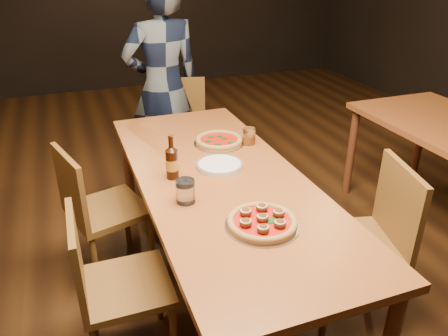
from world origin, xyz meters
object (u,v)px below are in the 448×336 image
object	(u,v)px
table_main	(221,189)
beer_bottle	(172,163)
chair_end	(178,139)
plate_stack	(220,165)
amber_glass	(249,136)
water_glass	(185,191)
chair_main_nw	(126,285)
pizza_meatball	(262,222)
pizza_margherita	(219,141)
chair_main_e	(354,243)
diner	(163,88)
chair_main_sw	(108,208)

from	to	relation	value
table_main	beer_bottle	world-z (taller)	beer_bottle
table_main	chair_end	xyz separation A→B (m)	(0.09, 1.21, -0.21)
plate_stack	amber_glass	distance (m)	0.36
plate_stack	water_glass	bearing A→B (deg)	-133.50
chair_main_nw	pizza_meatball	distance (m)	0.69
chair_main_nw	pizza_margherita	world-z (taller)	chair_main_nw
table_main	pizza_meatball	distance (m)	0.49
chair_main_nw	pizza_meatball	xyz separation A→B (m)	(0.56, -0.22, 0.35)
chair_main_e	diner	xyz separation A→B (m)	(-0.54, 1.76, 0.38)
beer_bottle	diner	distance (m)	1.34
pizza_meatball	amber_glass	bearing A→B (deg)	70.28
plate_stack	chair_end	bearing A→B (deg)	87.03
chair_end	diner	world-z (taller)	diner
amber_glass	beer_bottle	bearing A→B (deg)	-153.25
chair_main_nw	table_main	bearing A→B (deg)	-64.87
chair_end	pizza_meatball	xyz separation A→B (m)	(-0.08, -1.69, 0.30)
chair_end	chair_main_nw	bearing A→B (deg)	-96.57
pizza_margherita	amber_glass	xyz separation A→B (m)	(0.17, -0.06, 0.03)
table_main	chair_end	world-z (taller)	chair_end
chair_main_sw	pizza_margherita	world-z (taller)	chair_main_sw
pizza_meatball	amber_glass	xyz separation A→B (m)	(0.29, 0.81, 0.03)
chair_main_e	plate_stack	xyz separation A→B (m)	(-0.54, 0.48, 0.31)
pizza_meatball	beer_bottle	size ratio (longest dim) A/B	1.39
chair_main_sw	pizza_margherita	bearing A→B (deg)	-108.28
amber_glass	plate_stack	bearing A→B (deg)	-138.59
chair_main_e	amber_glass	bearing A→B (deg)	-144.61
chair_main_e	plate_stack	bearing A→B (deg)	-117.03
chair_main_sw	chair_main_e	world-z (taller)	chair_main_e
pizza_margherita	chair_end	bearing A→B (deg)	93.23
chair_end	beer_bottle	xyz separation A→B (m)	(-0.32, -1.14, 0.36)
pizza_meatball	diner	size ratio (longest dim) A/B	0.19
amber_glass	pizza_margherita	bearing A→B (deg)	159.74
table_main	chair_main_sw	world-z (taller)	chair_main_sw
chair_main_e	amber_glass	xyz separation A→B (m)	(-0.27, 0.72, 0.34)
chair_main_e	diner	bearing A→B (deg)	-148.64
chair_main_nw	chair_main_sw	size ratio (longest dim) A/B	0.97
chair_main_nw	pizza_margherita	distance (m)	1.00
chair_main_nw	beer_bottle	world-z (taller)	beer_bottle
water_glass	amber_glass	xyz separation A→B (m)	(0.53, 0.51, -0.01)
table_main	chair_main_sw	distance (m)	0.73
chair_main_e	chair_end	xyz separation A→B (m)	(-0.49, 1.59, 0.01)
chair_main_nw	chair_end	xyz separation A→B (m)	(0.64, 1.46, 0.05)
chair_end	table_main	bearing A→B (deg)	-77.24
pizza_margherita	water_glass	xyz separation A→B (m)	(-0.37, -0.58, 0.04)
pizza_meatball	diner	world-z (taller)	diner
water_glass	diner	distance (m)	1.58
table_main	pizza_meatball	size ratio (longest dim) A/B	6.46
pizza_margherita	water_glass	world-z (taller)	water_glass
chair_main_sw	beer_bottle	size ratio (longest dim) A/B	3.88
pizza_margherita	plate_stack	distance (m)	0.32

